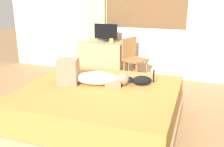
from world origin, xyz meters
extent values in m
plane|color=olive|center=(0.00, 0.00, 0.00)|extent=(16.00, 16.00, 0.00)
cube|color=beige|center=(0.00, 2.37, 1.45)|extent=(6.40, 0.12, 2.90)
cube|color=#997A56|center=(-0.11, 0.06, 0.07)|extent=(1.98, 1.76, 0.14)
cube|color=olive|center=(-0.11, 0.06, 0.32)|extent=(1.92, 1.71, 0.37)
ellipsoid|color=silver|center=(-0.19, 0.19, 0.59)|extent=(0.61, 0.40, 0.17)
sphere|color=#8C664C|center=(0.13, 0.28, 0.59)|extent=(0.17, 0.17, 0.17)
cube|color=#8C664C|center=(-0.56, 0.09, 0.68)|extent=(0.31, 0.30, 0.34)
cube|color=#8C664C|center=(0.02, 0.25, 0.55)|extent=(0.27, 0.32, 0.08)
ellipsoid|color=black|center=(0.37, 0.35, 0.57)|extent=(0.28, 0.19, 0.13)
sphere|color=black|center=(0.23, 0.30, 0.58)|extent=(0.08, 0.08, 0.08)
cylinder|color=black|center=(0.51, 0.40, 0.64)|extent=(0.03, 0.03, 0.16)
cube|color=#997A56|center=(-0.81, 1.97, 0.37)|extent=(0.90, 0.56, 0.74)
cylinder|color=black|center=(-0.75, 1.97, 0.77)|extent=(0.10, 0.10, 0.05)
cube|color=black|center=(-0.75, 1.97, 0.94)|extent=(0.48, 0.04, 0.30)
cylinder|color=gold|center=(-0.59, 1.88, 0.78)|extent=(0.07, 0.07, 0.08)
cylinder|color=brown|center=(0.11, 1.89, 0.22)|extent=(0.04, 0.04, 0.44)
cylinder|color=brown|center=(-0.01, 1.62, 0.22)|extent=(0.04, 0.04, 0.44)
cylinder|color=brown|center=(-0.16, 2.02, 0.22)|extent=(0.04, 0.04, 0.44)
cylinder|color=brown|center=(-0.29, 1.74, 0.22)|extent=(0.04, 0.04, 0.44)
cube|color=brown|center=(-0.09, 1.82, 0.46)|extent=(0.50, 0.50, 0.04)
cube|color=brown|center=(-0.24, 1.89, 0.67)|extent=(0.20, 0.36, 0.38)
cube|color=#ADCC75|center=(-1.09, 2.25, 1.27)|extent=(0.44, 0.06, 2.54)
camera|label=1|loc=(1.05, -2.73, 1.66)|focal=40.83mm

